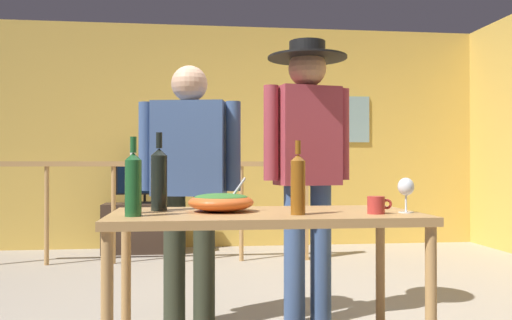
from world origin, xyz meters
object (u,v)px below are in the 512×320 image
at_px(framed_picture, 349,119).
at_px(flat_screen_tv, 145,180).
at_px(tv_console, 145,228).
at_px(person_standing_left, 189,172).
at_px(serving_table, 265,228).
at_px(wine_bottle_dark, 159,178).
at_px(mug_red, 377,205).
at_px(wine_glass, 406,188).
at_px(stair_railing, 197,195).
at_px(person_standing_right, 307,153).
at_px(salad_bowl, 221,201).
at_px(wine_bottle_amber, 298,183).
at_px(wine_bottle_clear, 133,185).
at_px(wine_bottle_green, 133,183).

xyz_separation_m(framed_picture, flat_screen_tv, (-2.43, -0.32, -0.72)).
distance_m(tv_console, person_standing_left, 2.94).
bearing_deg(framed_picture, serving_table, -112.27).
distance_m(wine_bottle_dark, mug_red, 1.05).
bearing_deg(wine_glass, flat_screen_tv, 112.86).
bearing_deg(flat_screen_tv, wine_bottle_dark, -83.86).
bearing_deg(stair_railing, serving_table, -84.22).
bearing_deg(framed_picture, wine_bottle_dark, -119.41).
bearing_deg(wine_bottle_dark, person_standing_right, 32.78).
relative_size(mug_red, person_standing_left, 0.07).
height_order(stair_railing, salad_bowl, stair_railing).
xyz_separation_m(wine_glass, wine_bottle_amber, (-0.52, -0.03, 0.03)).
xyz_separation_m(framed_picture, person_standing_right, (-1.20, -3.11, -0.48)).
distance_m(serving_table, mug_red, 0.53).
relative_size(mug_red, person_standing_right, 0.07).
xyz_separation_m(framed_picture, salad_bowl, (-1.77, -3.76, -0.72)).
bearing_deg(person_standing_left, stair_railing, -80.97).
relative_size(salad_bowl, wine_bottle_amber, 0.94).
xyz_separation_m(framed_picture, mug_red, (-1.06, -3.96, -0.73)).
height_order(stair_railing, wine_bottle_clear, wine_bottle_clear).
relative_size(wine_bottle_clear, person_standing_left, 0.21).
relative_size(wine_bottle_amber, wine_bottle_dark, 0.87).
bearing_deg(wine_bottle_amber, stair_railing, 97.95).
relative_size(wine_bottle_dark, mug_red, 3.30).
xyz_separation_m(tv_console, serving_table, (0.87, -3.52, 0.40)).
xyz_separation_m(flat_screen_tv, person_standing_left, (0.50, -2.79, 0.13)).
relative_size(serving_table, wine_bottle_green, 4.15).
bearing_deg(wine_glass, salad_bowl, 169.12).
relative_size(wine_glass, wine_bottle_green, 0.47).
bearing_deg(wine_bottle_green, mug_red, -0.62).
bearing_deg(salad_bowl, serving_table, -13.15).
relative_size(salad_bowl, person_standing_left, 0.20).
distance_m(salad_bowl, person_standing_left, 0.68).
xyz_separation_m(person_standing_left, person_standing_right, (0.72, 0.00, 0.12)).
relative_size(wine_bottle_amber, person_standing_right, 0.19).
bearing_deg(serving_table, person_standing_left, 117.21).
distance_m(salad_bowl, wine_bottle_amber, 0.40).
bearing_deg(person_standing_left, serving_table, 128.11).
bearing_deg(flat_screen_tv, wine_bottle_amber, -74.68).
relative_size(wine_glass, wine_bottle_clear, 0.50).
bearing_deg(serving_table, mug_red, -16.72).
bearing_deg(serving_table, framed_picture, 67.73).
height_order(person_standing_left, person_standing_right, person_standing_right).
height_order(stair_railing, wine_glass, stair_railing).
xyz_separation_m(wine_glass, person_standing_right, (-0.29, 0.82, 0.18)).
bearing_deg(person_standing_right, stair_railing, -84.14).
bearing_deg(flat_screen_tv, tv_console, 90.00).
distance_m(salad_bowl, wine_bottle_clear, 0.42).
bearing_deg(person_standing_right, tv_console, -77.39).
bearing_deg(salad_bowl, wine_bottle_clear, -174.32).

